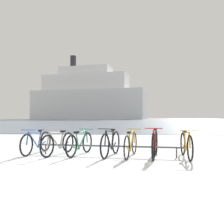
{
  "coord_description": "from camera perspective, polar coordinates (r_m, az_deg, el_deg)",
  "views": [
    {
      "loc": [
        1.78,
        -4.94,
        1.15
      ],
      "look_at": [
        1.02,
        5.5,
        1.32
      ],
      "focal_mm": 38.6,
      "sensor_mm": 36.0,
      "label": 1
    }
  ],
  "objects": [
    {
      "name": "bicycle_2",
      "position": [
        7.22,
        -7.61,
        -7.39
      ],
      "size": [
        0.58,
        1.61,
        0.75
      ],
      "color": "black",
      "rests_on": "ground"
    },
    {
      "name": "bicycle_5",
      "position": [
        6.8,
        10.1,
        -7.46
      ],
      "size": [
        0.48,
        1.68,
        0.84
      ],
      "color": "black",
      "rests_on": "ground"
    },
    {
      "name": "bicycle_3",
      "position": [
        6.94,
        -0.31,
        -7.44
      ],
      "size": [
        0.55,
        1.63,
        0.81
      ],
      "color": "black",
      "rests_on": "ground"
    },
    {
      "name": "bicycle_0",
      "position": [
        7.75,
        -17.42,
        -6.88
      ],
      "size": [
        0.47,
        1.69,
        0.76
      ],
      "color": "black",
      "rests_on": "ground"
    },
    {
      "name": "bike_rack",
      "position": [
        7.03,
        -0.97,
        -8.16
      ],
      "size": [
        4.26,
        0.49,
        0.31
      ],
      "color": "#4C5156",
      "rests_on": "ground"
    },
    {
      "name": "bicycle_4",
      "position": [
        6.85,
        4.49,
        -7.63
      ],
      "size": [
        0.51,
        1.68,
        0.77
      ],
      "color": "black",
      "rests_on": "ground"
    },
    {
      "name": "ferry_ship",
      "position": [
        90.1,
        -5.75,
        3.45
      ],
      "size": [
        43.31,
        19.64,
        23.95
      ],
      "color": "silver",
      "rests_on": "ground"
    },
    {
      "name": "bicycle_6",
      "position": [
        6.93,
        17.17,
        -7.48
      ],
      "size": [
        0.46,
        1.68,
        0.79
      ],
      "color": "black",
      "rests_on": "ground"
    },
    {
      "name": "ground",
      "position": [
        58.88,
        2.43,
        -2.1
      ],
      "size": [
        80.0,
        132.0,
        0.08
      ],
      "color": "silver"
    },
    {
      "name": "bicycle_1",
      "position": [
        7.37,
        -12.61,
        -7.25
      ],
      "size": [
        0.64,
        1.66,
        0.75
      ],
      "color": "black",
      "rests_on": "ground"
    }
  ]
}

